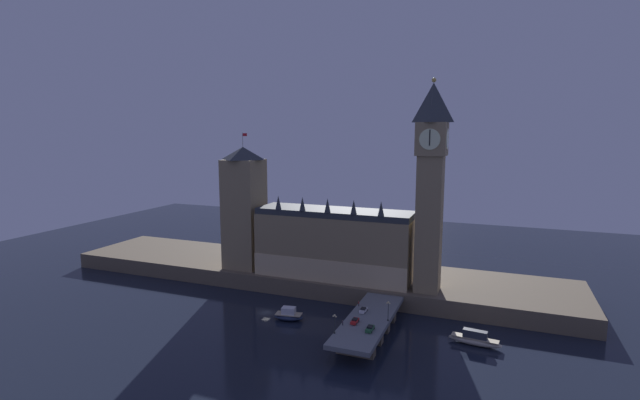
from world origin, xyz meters
name	(u,v)px	position (x,y,z in m)	size (l,w,h in m)	color
ground_plane	(266,312)	(0.00, 0.00, 0.00)	(400.00, 400.00, 0.00)	black
embankment	(308,273)	(0.00, 39.00, 3.32)	(220.00, 42.00, 6.63)	brown
parliament_hall	(334,243)	(15.57, 29.63, 20.36)	(62.69, 18.63, 33.06)	#8E7A56
clock_tower	(430,181)	(53.31, 25.91, 47.19)	(10.90, 11.01, 76.63)	#8E7A56
victoria_tower	(244,207)	(-25.16, 28.89, 32.66)	(15.08, 15.08, 57.86)	#8E7A56
bridge	(368,324)	(39.66, -5.00, 3.92)	(13.41, 46.00, 5.89)	slate
car_northbound_lead	(363,310)	(36.71, -0.80, 6.55)	(1.95, 4.38, 1.41)	silver
car_northbound_trail	(355,321)	(36.71, -10.32, 6.56)	(1.86, 4.28, 1.44)	red
car_southbound_lead	(370,329)	(42.61, -14.22, 6.60)	(1.99, 4.47, 1.51)	#235633
pedestrian_near_rail	(343,323)	(33.76, -13.33, 6.71)	(0.38, 0.38, 1.57)	black
pedestrian_far_rail	(359,303)	(33.76, 3.79, 6.85)	(0.38, 0.38, 1.81)	black
street_lamp_near	(335,321)	(33.36, -19.72, 9.57)	(1.34, 0.60, 5.88)	#2D3333
street_lamp_mid	(388,309)	(45.96, -5.00, 9.91)	(1.34, 0.60, 6.42)	#2D3333
boat_upstream	(289,315)	(10.56, -3.05, 1.67)	(10.88, 6.44, 4.57)	#1E2842
boat_downstream	(475,340)	(71.83, 0.42, 1.72)	(16.13, 5.26, 4.70)	#B2A893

